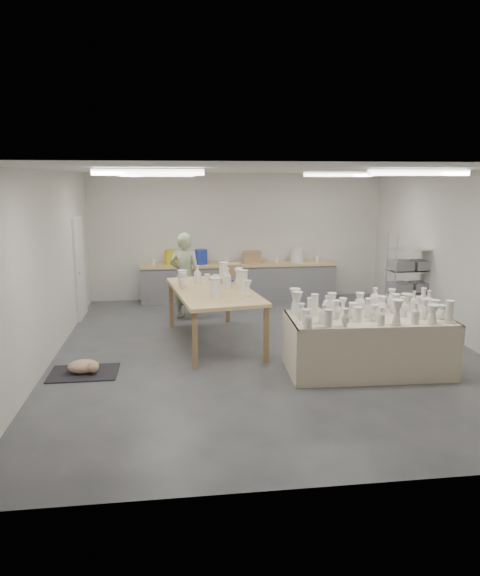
{
  "coord_description": "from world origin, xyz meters",
  "views": [
    {
      "loc": [
        -1.49,
        -8.22,
        2.86
      ],
      "look_at": [
        -0.42,
        0.19,
        1.05
      ],
      "focal_mm": 32.0,
      "sensor_mm": 36.0,
      "label": 1
    }
  ],
  "objects": [
    {
      "name": "rug",
      "position": [
        -2.9,
        -0.74,
        0.01
      ],
      "size": [
        1.0,
        0.7,
        0.02
      ],
      "primitive_type": "cube",
      "color": "black",
      "rests_on": "ground"
    },
    {
      "name": "wire_shelf",
      "position": [
        3.2,
        1.4,
        0.92
      ],
      "size": [
        0.88,
        0.48,
        1.8
      ],
      "color": "silver",
      "rests_on": "ground"
    },
    {
      "name": "red_stool",
      "position": [
        -1.3,
        2.45,
        0.26
      ],
      "size": [
        0.39,
        0.39,
        0.29
      ],
      "rotation": [
        0.0,
        0.0,
        0.31
      ],
      "color": "#AF1923",
      "rests_on": "ground"
    },
    {
      "name": "potter",
      "position": [
        -1.3,
        2.18,
        0.9
      ],
      "size": [
        0.76,
        0.62,
        1.8
      ],
      "primitive_type": "imported",
      "rotation": [
        0.0,
        0.0,
        2.81
      ],
      "color": "#99A983",
      "rests_on": "ground"
    },
    {
      "name": "drying_table",
      "position": [
        1.34,
        -1.17,
        0.47
      ],
      "size": [
        2.44,
        1.22,
        1.22
      ],
      "rotation": [
        0.0,
        0.0,
        -0.04
      ],
      "color": "olive",
      "rests_on": "ground"
    },
    {
      "name": "cat",
      "position": [
        -2.88,
        -0.75,
        0.12
      ],
      "size": [
        0.51,
        0.4,
        0.2
      ],
      "rotation": [
        0.0,
        0.0,
        0.19
      ],
      "color": "white",
      "rests_on": "rug"
    },
    {
      "name": "room",
      "position": [
        -0.11,
        0.08,
        2.06
      ],
      "size": [
        8.0,
        8.02,
        3.0
      ],
      "color": "#424449",
      "rests_on": "ground"
    },
    {
      "name": "back_counter",
      "position": [
        -0.01,
        3.68,
        0.49
      ],
      "size": [
        4.6,
        0.6,
        1.24
      ],
      "color": "tan",
      "rests_on": "ground"
    },
    {
      "name": "work_table",
      "position": [
        -0.78,
        0.65,
        0.96
      ],
      "size": [
        1.66,
        2.73,
        1.34
      ],
      "rotation": [
        0.0,
        0.0,
        0.15
      ],
      "color": "tan",
      "rests_on": "ground"
    }
  ]
}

